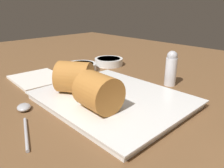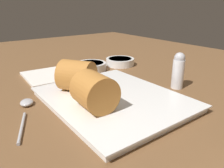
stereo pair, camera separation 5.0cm
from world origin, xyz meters
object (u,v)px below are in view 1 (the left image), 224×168
dipping_bowl_far (109,61)px  salt_shaker (171,68)px  serving_plate (112,100)px  napkin (38,79)px  spoon (24,112)px  dipping_bowl_near (81,67)px

dipping_bowl_far → salt_shaker: salt_shaker is taller
serving_plate → napkin: serving_plate is taller
serving_plate → salt_shaker: 17.79cm
dipping_bowl_far → salt_shaker: (23.84, -1.92, 3.05)cm
spoon → salt_shaker: 33.60cm
dipping_bowl_near → dipping_bowl_far: same height
dipping_bowl_near → napkin: dipping_bowl_near is taller
spoon → serving_plate: bearing=63.1°
serving_plate → napkin: (-23.69, -4.07, -0.46)cm
dipping_bowl_far → spoon: 36.71cm
napkin → spoon: bearing=-33.0°
serving_plate → spoon: serving_plate is taller
dipping_bowl_near → napkin: bearing=-95.2°
serving_plate → dipping_bowl_near: dipping_bowl_near is taller
dipping_bowl_near → salt_shaker: bearing=18.7°
serving_plate → salt_shaker: bearing=82.5°
spoon → dipping_bowl_far: bearing=112.7°
dipping_bowl_near → spoon: 28.00cm
spoon → salt_shaker: salt_shaker is taller
dipping_bowl_far → spoon: (14.14, -33.87, -0.71)cm
serving_plate → dipping_bowl_far: size_ratio=3.16×
spoon → napkin: bearing=147.0°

